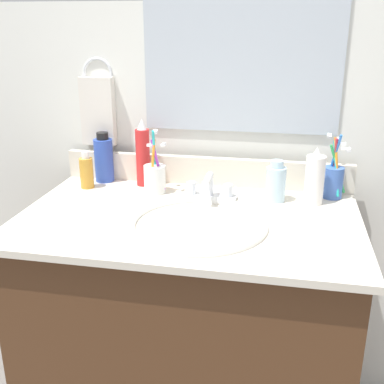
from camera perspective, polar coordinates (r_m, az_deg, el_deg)
vanity_cabinet at (r=1.49m, az=-0.42°, el=-16.60°), size 0.88×0.53×0.73m
countertop at (r=1.30m, az=-0.46°, el=-3.27°), size 0.92×0.57×0.02m
backsplash at (r=1.53m, az=1.59°, el=2.54°), size 0.92×0.02×0.09m
back_wall at (r=1.64m, az=1.91°, el=-1.51°), size 2.02×0.04×1.30m
mirror_panel at (r=1.49m, az=5.99°, el=17.77°), size 0.60×0.01×0.56m
towel_ring at (r=1.61m, az=-11.18°, el=13.73°), size 0.10×0.01×0.10m
hand_towel at (r=1.61m, az=-11.13°, el=9.42°), size 0.11×0.04×0.22m
sink_basin at (r=1.25m, az=0.61°, el=-5.24°), size 0.37×0.37×0.11m
faucet at (r=1.41m, az=2.07°, el=0.18°), size 0.16×0.10×0.08m
bottle_oil_amber at (r=1.54m, az=-12.46°, el=2.37°), size 0.04×0.04×0.12m
bottle_lotion_white at (r=1.41m, az=14.40°, el=1.52°), size 0.06×0.06×0.17m
bottle_gel_clear at (r=1.41m, az=9.96°, el=1.11°), size 0.06×0.06×0.12m
bottle_spray_red at (r=1.52m, az=-5.88°, el=4.39°), size 0.04×0.04×0.21m
bottle_shampoo_blue at (r=1.59m, az=-10.47°, el=3.91°), size 0.06×0.06×0.16m
cup_white_ceramic at (r=1.46m, az=-4.45°, el=1.77°), size 0.07×0.08×0.20m
cup_blue_plastic at (r=1.48m, az=16.47°, el=1.47°), size 0.07×0.08×0.20m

